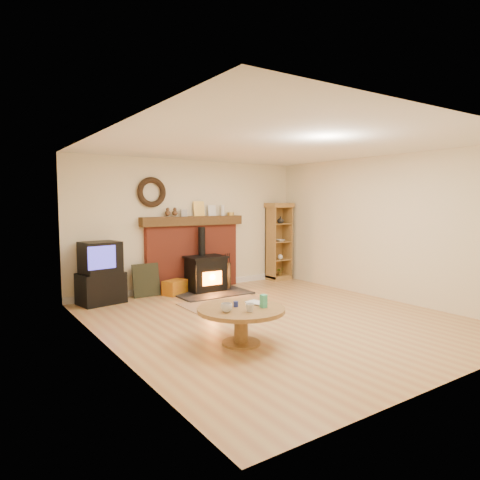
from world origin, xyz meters
TOP-DOWN VIEW (x-y plane):
  - ground at (0.00, 0.00)m, footprint 5.50×5.50m
  - room_shell at (-0.02, 0.09)m, footprint 5.02×5.52m
  - chimney_breast at (0.00, 2.67)m, footprint 2.20×0.22m
  - wood_stove at (0.09, 2.27)m, footprint 1.40×1.00m
  - area_rug at (-0.11, 1.15)m, footprint 1.53×1.06m
  - tv_unit at (-1.91, 2.47)m, footprint 0.81×0.63m
  - curio_cabinet at (2.12, 2.55)m, footprint 0.56×0.40m
  - firelog_box at (-0.53, 2.40)m, footprint 0.52×0.43m
  - leaning_painting at (-1.05, 2.55)m, footprint 0.52×0.14m
  - fire_tools at (0.72, 2.50)m, footprint 0.16×0.16m
  - coffee_table at (-1.09, -0.67)m, footprint 1.09×1.09m

SIDE VIEW (x-z plane):
  - ground at x=0.00m, z-range 0.00..0.00m
  - area_rug at x=-0.11m, z-range 0.00..0.01m
  - fire_tools at x=0.72m, z-range -0.22..0.48m
  - firelog_box at x=-0.53m, z-range 0.00..0.28m
  - leaning_painting at x=-1.05m, z-range 0.00..0.62m
  - wood_stove at x=0.09m, z-range -0.29..0.98m
  - coffee_table at x=-1.09m, z-range 0.06..0.69m
  - tv_unit at x=-1.91m, z-range -0.02..1.06m
  - chimney_breast at x=0.00m, z-range -0.09..1.69m
  - curio_cabinet at x=2.12m, z-range 0.00..1.75m
  - room_shell at x=-0.02m, z-range 0.41..3.02m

